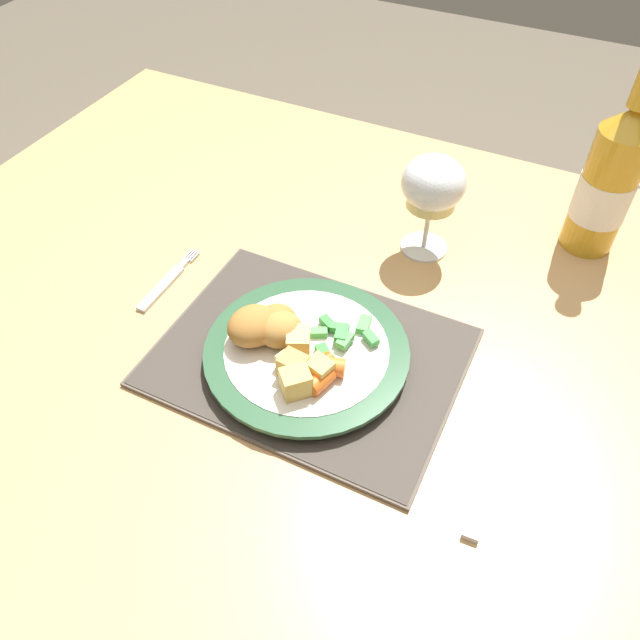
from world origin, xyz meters
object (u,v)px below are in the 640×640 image
object	(u,v)px
wine_glass	(433,187)
table_knife	(487,471)
bottle	(609,181)
dining_table	(354,378)
dinner_plate	(307,353)
fork	(165,284)

from	to	relation	value
wine_glass	table_knife	bearing A→B (deg)	-59.98
table_knife	bottle	size ratio (longest dim) A/B	0.71
wine_glass	dining_table	bearing A→B (deg)	-94.67
dinner_plate	fork	size ratio (longest dim) A/B	1.87
fork	bottle	xyz separation A→B (m)	(0.50, 0.34, 0.10)
table_knife	bottle	world-z (taller)	bottle
dining_table	wine_glass	bearing A→B (deg)	85.33
fork	bottle	size ratio (longest dim) A/B	0.47
table_knife	wine_glass	bearing A→B (deg)	120.02
wine_glass	bottle	xyz separation A→B (m)	(0.21, 0.11, 0.00)
dinner_plate	bottle	xyz separation A→B (m)	(0.26, 0.38, 0.09)
dining_table	dinner_plate	bearing A→B (deg)	-122.46
dinner_plate	fork	distance (m)	0.24
dining_table	dinner_plate	world-z (taller)	dinner_plate
fork	bottle	bearing A→B (deg)	34.60
dining_table	fork	xyz separation A→B (m)	(-0.27, -0.03, 0.08)
fork	wine_glass	xyz separation A→B (m)	(0.29, 0.23, 0.10)
dining_table	bottle	world-z (taller)	bottle
wine_glass	bottle	size ratio (longest dim) A/B	0.53
dining_table	table_knife	xyz separation A→B (m)	(0.20, -0.11, 0.08)
wine_glass	bottle	distance (m)	0.24
dinner_plate	table_knife	size ratio (longest dim) A/B	1.23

